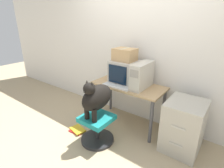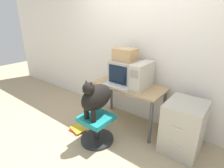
{
  "view_description": "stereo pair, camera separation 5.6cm",
  "coord_description": "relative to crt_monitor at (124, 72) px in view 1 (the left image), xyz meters",
  "views": [
    {
      "loc": [
        1.38,
        -2.01,
        1.77
      ],
      "look_at": [
        -0.12,
        -0.01,
        0.81
      ],
      "focal_mm": 28.0,
      "sensor_mm": 36.0,
      "label": 1
    },
    {
      "loc": [
        1.42,
        -1.98,
        1.77
      ],
      "look_at": [
        -0.12,
        -0.01,
        0.81
      ],
      "focal_mm": 28.0,
      "sensor_mm": 36.0,
      "label": 2
    }
  ],
  "objects": [
    {
      "name": "pc_tower",
      "position": [
        0.35,
        -0.04,
        0.01
      ],
      "size": [
        0.18,
        0.5,
        0.4
      ],
      "color": "beige",
      "rests_on": "desk"
    },
    {
      "name": "desk",
      "position": [
        0.12,
        -0.06,
        -0.3
      ],
      "size": [
        1.18,
        0.57,
        0.73
      ],
      "color": "tan",
      "rests_on": "ground_plane"
    },
    {
      "name": "crt_monitor",
      "position": [
        0.0,
        0.0,
        0.0
      ],
      "size": [
        0.41,
        0.41,
        0.37
      ],
      "color": "#B7B2A8",
      "rests_on": "desk"
    },
    {
      "name": "office_chair",
      "position": [
        0.01,
        -0.73,
        -0.69
      ],
      "size": [
        0.5,
        0.5,
        0.42
      ],
      "color": "#262628",
      "rests_on": "ground_plane"
    },
    {
      "name": "computer_mouse",
      "position": [
        0.33,
        -0.22,
        -0.17
      ],
      "size": [
        0.07,
        0.05,
        0.04
      ],
      "color": "silver",
      "rests_on": "desk"
    },
    {
      "name": "ground_plane",
      "position": [
        0.12,
        -0.34,
        -0.92
      ],
      "size": [
        12.0,
        12.0,
        0.0
      ],
      "primitive_type": "plane",
      "color": "tan"
    },
    {
      "name": "book_stack_floor",
      "position": [
        -0.4,
        -0.76,
        -0.9
      ],
      "size": [
        0.29,
        0.22,
        0.04
      ],
      "color": "red",
      "rests_on": "ground_plane"
    },
    {
      "name": "cardboard_box",
      "position": [
        -0.0,
        0.0,
        0.29
      ],
      "size": [
        0.34,
        0.28,
        0.2
      ],
      "color": "tan",
      "rests_on": "crt_monitor"
    },
    {
      "name": "keyboard",
      "position": [
        0.03,
        -0.24,
        -0.17
      ],
      "size": [
        0.48,
        0.17,
        0.03
      ],
      "color": "silver",
      "rests_on": "desk"
    },
    {
      "name": "wall_back",
      "position": [
        0.12,
        0.29,
        0.38
      ],
      "size": [
        8.0,
        0.05,
        2.6
      ],
      "color": "white",
      "rests_on": "ground_plane"
    },
    {
      "name": "dog",
      "position": [
        0.01,
        -0.72,
        -0.19
      ],
      "size": [
        0.26,
        0.55,
        0.58
      ],
      "color": "black",
      "rests_on": "office_chair"
    },
    {
      "name": "filing_cabinet",
      "position": [
        1.07,
        -0.13,
        -0.56
      ],
      "size": [
        0.49,
        0.57,
        0.72
      ],
      "color": "#B7B2A3",
      "rests_on": "ground_plane"
    }
  ]
}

